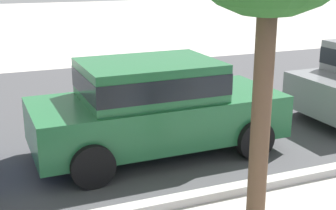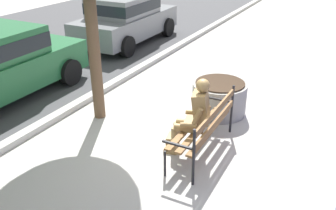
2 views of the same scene
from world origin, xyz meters
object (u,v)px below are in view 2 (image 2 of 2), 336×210
at_px(park_bench, 206,125).
at_px(concrete_planter, 219,98).
at_px(bronze_statue_seated, 192,118).
at_px(parked_car_grey, 126,18).

height_order(park_bench, concrete_planter, park_bench).
bearing_deg(bronze_statue_seated, park_bench, -67.75).
bearing_deg(concrete_planter, park_bench, -167.77).
bearing_deg(parked_car_grey, bronze_statue_seated, -137.19).
xyz_separation_m(concrete_planter, parked_car_grey, (3.45, 4.59, 0.50)).
relative_size(concrete_planter, parked_car_grey, 0.27).
relative_size(bronze_statue_seated, concrete_planter, 1.24).
height_order(park_bench, bronze_statue_seated, bronze_statue_seated).
bearing_deg(parked_car_grey, concrete_planter, -126.90).
relative_size(park_bench, concrete_planter, 1.63).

